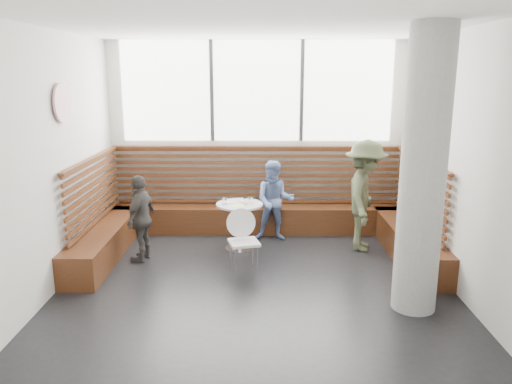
{
  "coord_description": "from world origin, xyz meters",
  "views": [
    {
      "loc": [
        0.06,
        -5.98,
        2.68
      ],
      "look_at": [
        0.0,
        1.0,
        1.0
      ],
      "focal_mm": 35.0,
      "sensor_mm": 36.0,
      "label": 1
    }
  ],
  "objects_px": {
    "cafe_chair": "(244,235)",
    "child_back": "(275,201)",
    "concrete_column": "(423,173)",
    "cafe_table": "(239,217)",
    "child_left": "(141,218)",
    "adult_man": "(365,196)"
  },
  "relations": [
    {
      "from": "concrete_column",
      "to": "cafe_chair",
      "type": "xyz_separation_m",
      "value": [
        -2.01,
        1.13,
        -1.1
      ]
    },
    {
      "from": "cafe_table",
      "to": "cafe_chair",
      "type": "height_order",
      "value": "cafe_chair"
    },
    {
      "from": "cafe_chair",
      "to": "child_left",
      "type": "height_order",
      "value": "child_left"
    },
    {
      "from": "concrete_column",
      "to": "cafe_chair",
      "type": "height_order",
      "value": "concrete_column"
    },
    {
      "from": "adult_man",
      "to": "cafe_chair",
      "type": "bearing_deg",
      "value": 130.53
    },
    {
      "from": "cafe_table",
      "to": "child_back",
      "type": "xyz_separation_m",
      "value": [
        0.55,
        0.48,
        0.13
      ]
    },
    {
      "from": "concrete_column",
      "to": "child_left",
      "type": "height_order",
      "value": "concrete_column"
    },
    {
      "from": "cafe_chair",
      "to": "child_left",
      "type": "distance_m",
      "value": 1.55
    },
    {
      "from": "child_back",
      "to": "adult_man",
      "type": "bearing_deg",
      "value": -15.83
    },
    {
      "from": "adult_man",
      "to": "child_left",
      "type": "height_order",
      "value": "adult_man"
    },
    {
      "from": "cafe_table",
      "to": "adult_man",
      "type": "xyz_separation_m",
      "value": [
        1.91,
        0.03,
        0.33
      ]
    },
    {
      "from": "cafe_table",
      "to": "child_back",
      "type": "relative_size",
      "value": 0.56
    },
    {
      "from": "concrete_column",
      "to": "adult_man",
      "type": "relative_size",
      "value": 1.88
    },
    {
      "from": "cafe_table",
      "to": "child_left",
      "type": "height_order",
      "value": "child_left"
    },
    {
      "from": "cafe_table",
      "to": "adult_man",
      "type": "relative_size",
      "value": 0.43
    },
    {
      "from": "cafe_chair",
      "to": "child_back",
      "type": "relative_size",
      "value": 0.65
    },
    {
      "from": "cafe_table",
      "to": "child_left",
      "type": "relative_size",
      "value": 0.58
    },
    {
      "from": "concrete_column",
      "to": "child_back",
      "type": "height_order",
      "value": "concrete_column"
    },
    {
      "from": "concrete_column",
      "to": "child_left",
      "type": "distance_m",
      "value": 3.94
    },
    {
      "from": "cafe_chair",
      "to": "child_left",
      "type": "relative_size",
      "value": 0.67
    },
    {
      "from": "concrete_column",
      "to": "cafe_table",
      "type": "relative_size",
      "value": 4.36
    },
    {
      "from": "cafe_table",
      "to": "child_back",
      "type": "height_order",
      "value": "child_back"
    }
  ]
}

